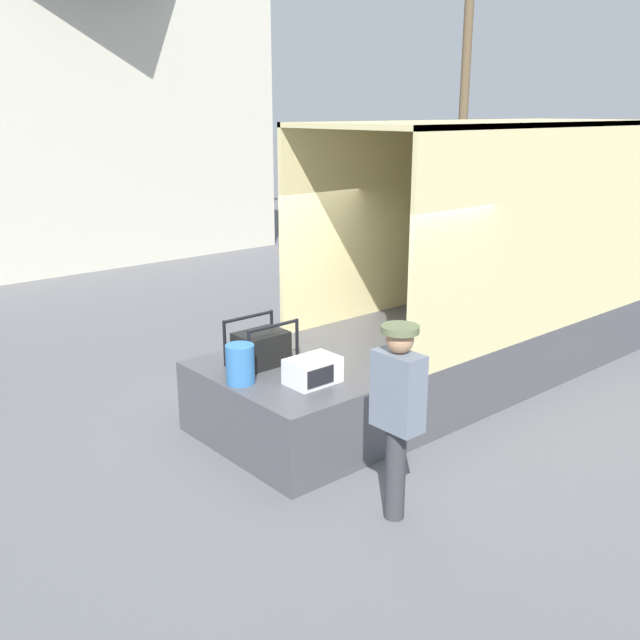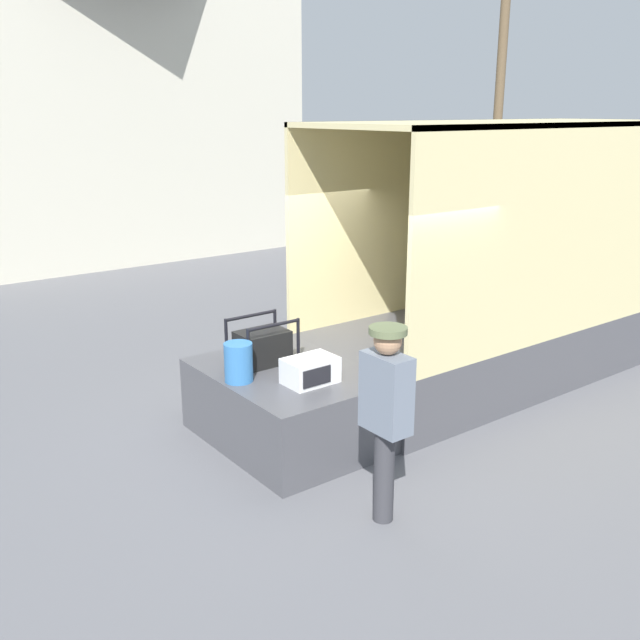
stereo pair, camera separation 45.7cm
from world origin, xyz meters
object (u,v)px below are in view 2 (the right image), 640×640
Objects in this scene: orange_bucket at (238,362)px; utility_pole at (500,84)px; portable_generator at (264,346)px; worker_person at (386,404)px; box_truck at (575,282)px; microwave at (310,370)px.

orange_bucket is 0.05× the size of utility_pole.
worker_person is at bearing -94.52° from portable_generator.
utility_pole reaches higher than box_truck.
portable_generator is 0.08× the size of utility_pole.
utility_pole is (8.57, 8.67, 3.17)m from box_truck.
portable_generator reaches higher than orange_bucket.
utility_pole reaches higher than worker_person.
microwave is 0.07× the size of utility_pole.
worker_person is at bearing -143.10° from utility_pole.
portable_generator is 1.65× the size of orange_bucket.
worker_person is (0.33, -1.85, 0.09)m from orange_bucket.
microwave is at bearing -41.14° from orange_bucket.
utility_pole is (13.79, 8.34, 3.20)m from portable_generator.
orange_bucket is 17.00m from utility_pole.
utility_pole is at bearing 45.33° from box_truck.
box_truck reaches higher than portable_generator.
worker_person reaches higher than microwave.
orange_bucket is (-0.55, 0.48, 0.07)m from microwave.
microwave is 0.73m from orange_bucket.
worker_person is at bearing -79.83° from orange_bucket.
orange_bucket is at bearing -149.28° from portable_generator.
microwave is at bearing -86.39° from portable_generator.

